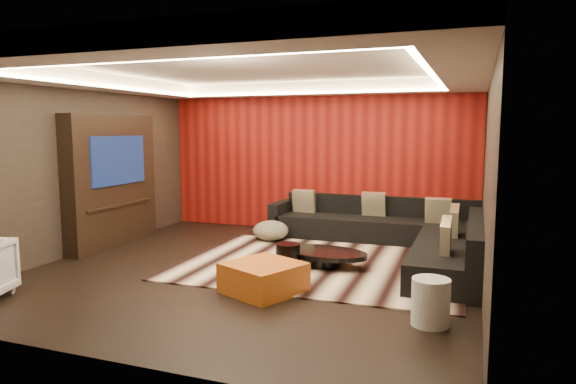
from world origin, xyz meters
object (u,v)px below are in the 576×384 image
at_px(white_side_table, 431,302).
at_px(drum_stool, 288,258).
at_px(coffee_table, 324,258).
at_px(orange_ottoman, 264,278).
at_px(sectional_sofa, 398,235).

bearing_deg(white_side_table, drum_stool, 147.95).
height_order(coffee_table, orange_ottoman, orange_ottoman).
bearing_deg(white_side_table, orange_ottoman, 169.13).
bearing_deg(white_side_table, coffee_table, 133.24).
bearing_deg(orange_ottoman, drum_stool, 90.30).
bearing_deg(drum_stool, coffee_table, 52.73).
relative_size(coffee_table, drum_stool, 3.28).
bearing_deg(sectional_sofa, coffee_table, -122.60).
xyz_separation_m(white_side_table, orange_ottoman, (-1.99, 0.38, -0.06)).
xyz_separation_m(coffee_table, orange_ottoman, (-0.36, -1.35, 0.05)).
xyz_separation_m(drum_stool, orange_ottoman, (0.00, -0.87, -0.04)).
relative_size(coffee_table, sectional_sofa, 0.35).
xyz_separation_m(orange_ottoman, sectional_sofa, (1.22, 2.69, 0.08)).
bearing_deg(drum_stool, white_side_table, -32.05).
height_order(drum_stool, sectional_sofa, sectional_sofa).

